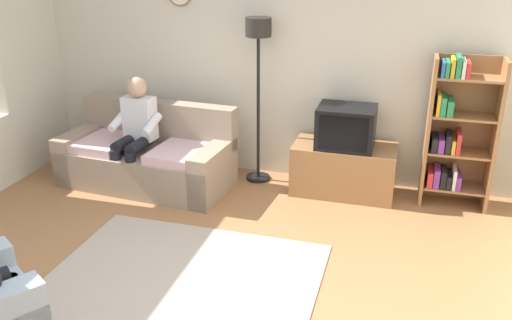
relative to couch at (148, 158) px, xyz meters
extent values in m
plane|color=#9E6B42|center=(1.30, -1.88, -0.31)|extent=(12.00, 12.00, 0.00)
cube|color=beige|center=(1.30, 0.78, 1.04)|extent=(6.20, 0.12, 2.70)
cube|color=beige|center=(-1.56, 0.22, 1.09)|extent=(0.12, 1.10, 1.20)
cube|color=gray|center=(0.00, -0.05, -0.10)|extent=(1.96, 0.98, 0.42)
cube|color=gray|center=(0.02, 0.31, 0.35)|extent=(1.91, 0.35, 0.48)
cube|color=gray|center=(0.83, -0.12, -0.03)|extent=(0.28, 0.85, 0.56)
cube|color=gray|center=(-0.84, 0.01, -0.03)|extent=(0.28, 0.85, 0.56)
cube|color=beige|center=(0.49, -0.14, 0.16)|extent=(0.65, 0.72, 0.10)
cube|color=beige|center=(-0.51, -0.07, 0.16)|extent=(0.65, 0.72, 0.10)
cube|color=olive|center=(2.17, 0.37, -0.04)|extent=(1.10, 0.56, 0.55)
cube|color=black|center=(2.17, 0.63, -0.01)|extent=(1.10, 0.04, 0.03)
cube|color=black|center=(2.17, 0.35, 0.46)|extent=(0.60, 0.48, 0.44)
cube|color=black|center=(2.17, 0.10, 0.46)|extent=(0.50, 0.01, 0.36)
cube|color=olive|center=(3.00, 0.42, 0.46)|extent=(0.04, 0.36, 1.55)
cube|color=olive|center=(3.64, 0.42, 0.46)|extent=(0.04, 0.36, 1.55)
cube|color=olive|center=(3.32, 0.59, 0.46)|extent=(0.64, 0.02, 1.55)
cube|color=olive|center=(3.32, 0.42, -0.12)|extent=(0.60, 0.34, 0.02)
cube|color=red|center=(3.07, 0.40, -0.03)|extent=(0.05, 0.28, 0.16)
cube|color=#72338C|center=(3.14, 0.40, -0.01)|extent=(0.06, 0.28, 0.20)
cube|color=black|center=(3.20, 0.40, -0.01)|extent=(0.05, 0.28, 0.19)
cube|color=black|center=(3.26, 0.40, -0.04)|extent=(0.04, 0.28, 0.14)
cube|color=silver|center=(3.31, 0.40, 0.00)|extent=(0.03, 0.28, 0.21)
cube|color=#72338C|center=(3.35, 0.40, -0.03)|extent=(0.05, 0.28, 0.15)
cube|color=olive|center=(3.32, 0.42, 0.27)|extent=(0.60, 0.34, 0.02)
cube|color=black|center=(3.07, 0.40, 0.35)|extent=(0.06, 0.28, 0.15)
cube|color=#72338C|center=(3.14, 0.40, 0.35)|extent=(0.06, 0.28, 0.14)
cube|color=black|center=(3.20, 0.40, 0.38)|extent=(0.05, 0.28, 0.19)
cube|color=gold|center=(3.25, 0.40, 0.35)|extent=(0.03, 0.28, 0.15)
cube|color=red|center=(3.30, 0.40, 0.39)|extent=(0.04, 0.28, 0.22)
cube|color=olive|center=(3.32, 0.42, 0.66)|extent=(0.60, 0.34, 0.02)
cube|color=gold|center=(3.06, 0.40, 0.78)|extent=(0.03, 0.28, 0.22)
cube|color=#267F4C|center=(3.11, 0.40, 0.76)|extent=(0.05, 0.28, 0.19)
cube|color=#267F4C|center=(3.18, 0.40, 0.75)|extent=(0.06, 0.28, 0.16)
cube|color=olive|center=(3.32, 0.42, 1.04)|extent=(0.60, 0.34, 0.02)
cube|color=#2D59A5|center=(3.06, 0.40, 1.13)|extent=(0.03, 0.28, 0.14)
cube|color=#267F4C|center=(3.10, 0.40, 1.13)|extent=(0.04, 0.28, 0.15)
cube|color=gold|center=(3.15, 0.40, 1.14)|extent=(0.04, 0.28, 0.18)
cube|color=#267F4C|center=(3.20, 0.40, 1.16)|extent=(0.05, 0.28, 0.20)
cube|color=silver|center=(3.25, 0.40, 1.14)|extent=(0.03, 0.28, 0.17)
cube|color=red|center=(3.29, 0.40, 1.13)|extent=(0.04, 0.28, 0.15)
cylinder|color=black|center=(1.17, 0.47, -0.30)|extent=(0.28, 0.28, 0.03)
cylinder|color=black|center=(1.17, 0.47, 0.54)|extent=(0.04, 0.04, 1.70)
cylinder|color=black|center=(1.17, 0.47, 1.44)|extent=(0.28, 0.28, 0.20)
cube|color=#AD9E8E|center=(1.14, -1.68, -0.31)|extent=(2.20, 1.70, 0.01)
cube|color=silver|center=(-0.06, 0.00, 0.47)|extent=(0.35, 0.23, 0.48)
sphere|color=tan|center=(-0.06, -0.01, 0.82)|extent=(0.22, 0.22, 0.22)
cylinder|color=black|center=(0.02, -0.20, 0.23)|extent=(0.16, 0.39, 0.13)
cylinder|color=black|center=(-0.16, -0.19, 0.23)|extent=(0.16, 0.39, 0.13)
cylinder|color=black|center=(0.00, -0.39, -0.05)|extent=(0.12, 0.12, 0.52)
cylinder|color=black|center=(-0.18, -0.38, -0.05)|extent=(0.12, 0.12, 0.52)
cylinder|color=silver|center=(0.14, -0.12, 0.45)|extent=(0.12, 0.34, 0.20)
cylinder|color=silver|center=(-0.28, -0.09, 0.45)|extent=(0.12, 0.34, 0.20)
cylinder|color=black|center=(0.21, -2.53, -0.11)|extent=(0.15, 0.15, 0.40)
cylinder|color=black|center=(0.36, -2.62, -0.11)|extent=(0.15, 0.15, 0.40)
camera|label=1|loc=(2.75, -5.12, 2.24)|focal=37.84mm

